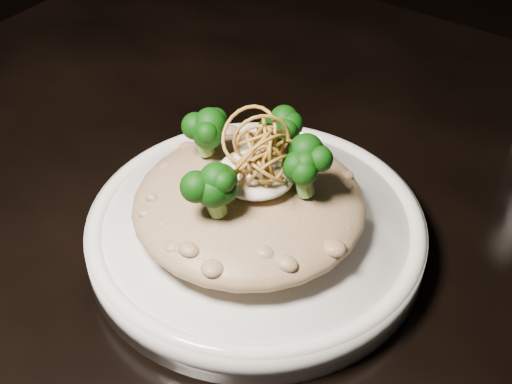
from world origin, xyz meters
TOP-DOWN VIEW (x-y plane):
  - table at (0.00, 0.00)m, footprint 1.10×0.80m
  - plate at (-0.09, -0.04)m, footprint 0.26×0.26m
  - risotto at (-0.09, -0.04)m, footprint 0.17×0.17m
  - broccoli at (-0.09, -0.03)m, footprint 0.12×0.12m
  - cheese at (-0.09, -0.04)m, footprint 0.06×0.06m
  - shallots at (-0.09, -0.03)m, footprint 0.05×0.05m

SIDE VIEW (x-z plane):
  - table at x=0.00m, z-range 0.29..1.04m
  - plate at x=-0.09m, z-range 0.75..0.78m
  - risotto at x=-0.09m, z-range 0.78..0.81m
  - cheese at x=-0.09m, z-range 0.81..0.83m
  - broccoli at x=-0.09m, z-range 0.81..0.86m
  - shallots at x=-0.09m, z-range 0.83..0.86m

